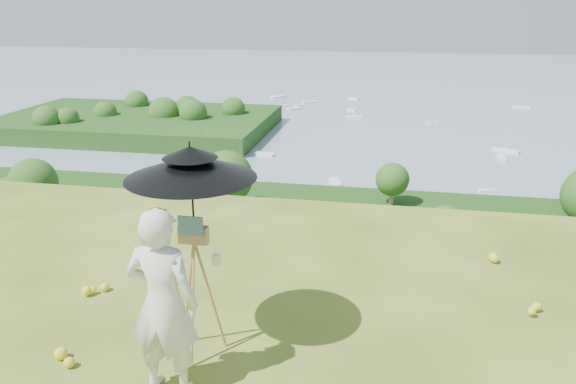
# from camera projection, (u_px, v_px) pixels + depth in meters

# --- Properties ---
(shoreline_tier) EXTENTS (170.00, 28.00, 8.00)m
(shoreline_tier) POSITION_uv_depth(u_px,v_px,m) (373.00, 277.00, 84.83)
(shoreline_tier) COLOR #6B6156
(shoreline_tier) RESTS_ON bay_water
(bay_water) EXTENTS (700.00, 700.00, 0.00)m
(bay_water) POSITION_uv_depth(u_px,v_px,m) (390.00, 95.00, 237.76)
(bay_water) COLOR #778CAA
(bay_water) RESTS_ON ground
(peninsula) EXTENTS (90.00, 60.00, 12.00)m
(peninsula) POSITION_uv_depth(u_px,v_px,m) (137.00, 115.00, 170.24)
(peninsula) COLOR #113A0F
(peninsula) RESTS_ON bay_water
(slope_trees) EXTENTS (110.00, 50.00, 6.00)m
(slope_trees) POSITION_uv_depth(u_px,v_px,m) (362.00, 268.00, 40.87)
(slope_trees) COLOR #214E17
(slope_trees) RESTS_ON forest_slope
(harbor_town) EXTENTS (110.00, 22.00, 5.00)m
(harbor_town) POSITION_uv_depth(u_px,v_px,m) (375.00, 237.00, 82.75)
(harbor_town) COLOR beige
(harbor_town) RESTS_ON shoreline_tier
(moored_boats) EXTENTS (140.00, 140.00, 0.70)m
(moored_boats) POSITION_uv_depth(u_px,v_px,m) (344.00, 134.00, 166.32)
(moored_boats) COLOR white
(moored_boats) RESTS_ON bay_water
(painter) EXTENTS (0.67, 0.46, 1.76)m
(painter) POSITION_uv_depth(u_px,v_px,m) (163.00, 303.00, 4.82)
(painter) COLOR beige
(painter) RESTS_ON ground
(field_easel) EXTENTS (0.57, 0.57, 1.48)m
(field_easel) POSITION_uv_depth(u_px,v_px,m) (197.00, 286.00, 5.42)
(field_easel) COLOR #9D6242
(field_easel) RESTS_ON ground
(sun_umbrella) EXTENTS (1.29, 1.29, 0.94)m
(sun_umbrella) POSITION_uv_depth(u_px,v_px,m) (192.00, 192.00, 5.14)
(sun_umbrella) COLOR black
(sun_umbrella) RESTS_ON field_easel
(painter_cap) EXTENTS (0.21, 0.24, 0.10)m
(painter_cap) POSITION_uv_depth(u_px,v_px,m) (156.00, 213.00, 4.55)
(painter_cap) COLOR #D87678
(painter_cap) RESTS_ON painter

